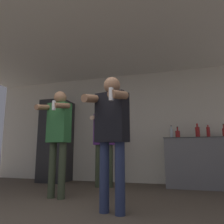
% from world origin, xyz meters
% --- Properties ---
extents(wall_back, '(7.00, 0.06, 2.55)m').
position_xyz_m(wall_back, '(0.00, 3.39, 1.27)').
color(wall_back, beige).
rests_on(wall_back, ground_plane).
extents(ceiling_slab, '(7.00, 3.88, 0.05)m').
position_xyz_m(ceiling_slab, '(0.00, 1.68, 2.57)').
color(ceiling_slab, silver).
rests_on(ceiling_slab, wall_back).
extents(refrigerator, '(0.62, 0.69, 1.92)m').
position_xyz_m(refrigerator, '(-1.59, 3.03, 0.96)').
color(refrigerator, '#262628').
rests_on(refrigerator, ground_plane).
extents(counter, '(1.38, 0.64, 0.97)m').
position_xyz_m(counter, '(1.65, 3.05, 0.48)').
color(counter, slate).
rests_on(counter, ground_plane).
extents(bottle_red_label, '(0.09, 0.09, 0.30)m').
position_xyz_m(bottle_red_label, '(1.63, 3.06, 1.09)').
color(bottle_red_label, maroon).
rests_on(bottle_red_label, counter).
extents(bottle_green_wine, '(0.07, 0.07, 0.27)m').
position_xyz_m(bottle_green_wine, '(1.83, 3.06, 1.08)').
color(bottle_green_wine, maroon).
rests_on(bottle_green_wine, counter).
extents(bottle_tall_gin, '(0.09, 0.09, 0.24)m').
position_xyz_m(bottle_tall_gin, '(1.24, 3.06, 1.05)').
color(bottle_tall_gin, maroon).
rests_on(bottle_tall_gin, counter).
extents(bottle_short_whiskey, '(0.06, 0.06, 0.27)m').
position_xyz_m(bottle_short_whiskey, '(2.11, 3.06, 1.07)').
color(bottle_short_whiskey, maroon).
rests_on(bottle_short_whiskey, counter).
extents(bottle_dark_rum, '(0.06, 0.06, 0.27)m').
position_xyz_m(bottle_dark_rum, '(1.12, 3.06, 1.08)').
color(bottle_dark_rum, silver).
rests_on(bottle_dark_rum, counter).
extents(person_woman_foreground, '(0.53, 0.52, 1.61)m').
position_xyz_m(person_woman_foreground, '(0.48, 0.81, 0.98)').
color(person_woman_foreground, navy).
rests_on(person_woman_foreground, ground_plane).
extents(person_man_side, '(0.45, 0.51, 1.66)m').
position_xyz_m(person_man_side, '(-0.56, 1.36, 1.01)').
color(person_man_side, '#38422D').
rests_on(person_man_side, ground_plane).
extents(person_spectator_back, '(0.57, 0.60, 1.65)m').
position_xyz_m(person_spectator_back, '(-0.21, 2.58, 1.00)').
color(person_spectator_back, '#38422D').
rests_on(person_spectator_back, ground_plane).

